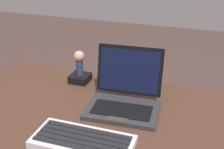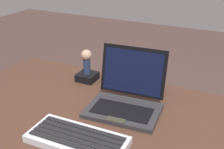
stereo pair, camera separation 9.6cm
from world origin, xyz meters
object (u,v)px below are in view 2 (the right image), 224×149
Objects in this scene: external_keyboard at (77,139)px; figurine at (87,60)px; figurine_stand at (87,77)px; laptop_front at (126,98)px.

figurine reaches higher than external_keyboard.
figurine_stand is (-0.20, 0.40, 0.00)m from external_keyboard.
figurine is (-0.20, 0.40, 0.09)m from external_keyboard.
figurine_stand is at bearing 150.28° from laptop_front.
laptop_front is at bearing -29.72° from figurine_stand.
external_keyboard is at bearing -63.68° from figurine.
external_keyboard is (-0.06, -0.25, -0.03)m from laptop_front.
laptop_front is at bearing -29.72° from figurine.
figurine_stand is 0.08m from figurine.
laptop_front reaches higher than figurine_stand.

